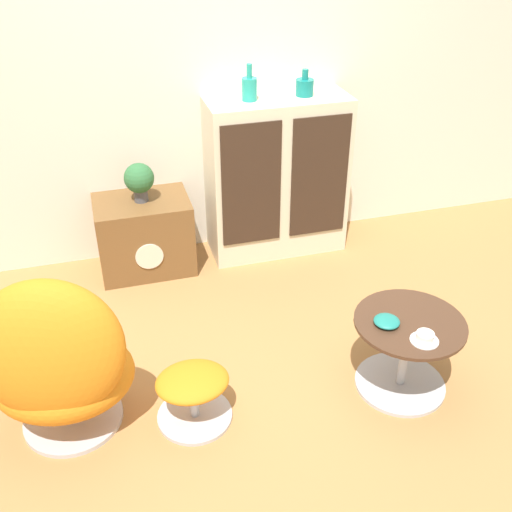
# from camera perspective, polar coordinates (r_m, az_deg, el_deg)

# --- Properties ---
(ground_plane) EXTENTS (12.00, 12.00, 0.00)m
(ground_plane) POSITION_cam_1_polar(r_m,az_deg,el_deg) (3.12, 1.21, -13.67)
(ground_plane) COLOR #A87542
(wall_back) EXTENTS (6.40, 0.06, 2.60)m
(wall_back) POSITION_cam_1_polar(r_m,az_deg,el_deg) (3.92, -6.15, 18.09)
(wall_back) COLOR silver
(wall_back) RESTS_ON ground_plane
(sideboard) EXTENTS (0.93, 0.39, 1.08)m
(sideboard) POSITION_cam_1_polar(r_m,az_deg,el_deg) (4.08, 1.99, 7.52)
(sideboard) COLOR beige
(sideboard) RESTS_ON ground_plane
(tv_console) EXTENTS (0.61, 0.43, 0.50)m
(tv_console) POSITION_cam_1_polar(r_m,az_deg,el_deg) (4.03, -10.56, 2.00)
(tv_console) COLOR brown
(tv_console) RESTS_ON ground_plane
(egg_chair) EXTENTS (0.75, 0.71, 0.89)m
(egg_chair) POSITION_cam_1_polar(r_m,az_deg,el_deg) (2.84, -18.42, -9.78)
(egg_chair) COLOR #B7B7BC
(egg_chair) RESTS_ON ground_plane
(ottoman) EXTENTS (0.37, 0.37, 0.28)m
(ottoman) POSITION_cam_1_polar(r_m,az_deg,el_deg) (2.93, -6.03, -12.55)
(ottoman) COLOR #B7B7BC
(ottoman) RESTS_ON ground_plane
(coffee_table) EXTENTS (0.55, 0.55, 0.42)m
(coffee_table) POSITION_cam_1_polar(r_m,az_deg,el_deg) (3.14, 14.02, -8.78)
(coffee_table) COLOR #B7B7BC
(coffee_table) RESTS_ON ground_plane
(vase_leftmost) EXTENTS (0.09, 0.09, 0.22)m
(vase_leftmost) POSITION_cam_1_polar(r_m,az_deg,el_deg) (3.81, -0.63, 15.70)
(vase_leftmost) COLOR teal
(vase_leftmost) RESTS_ON sideboard
(vase_inner_left) EXTENTS (0.11, 0.11, 0.17)m
(vase_inner_left) POSITION_cam_1_polar(r_m,az_deg,el_deg) (3.93, 4.66, 15.78)
(vase_inner_left) COLOR #147A75
(vase_inner_left) RESTS_ON sideboard
(potted_plant) EXTENTS (0.19, 0.19, 0.25)m
(potted_plant) POSITION_cam_1_polar(r_m,az_deg,el_deg) (3.85, -11.07, 7.16)
(potted_plant) COLOR #4C4C51
(potted_plant) RESTS_ON tv_console
(teacup) EXTENTS (0.13, 0.13, 0.05)m
(teacup) POSITION_cam_1_polar(r_m,az_deg,el_deg) (2.91, 15.77, -7.52)
(teacup) COLOR white
(teacup) RESTS_ON coffee_table
(bowl) EXTENTS (0.13, 0.13, 0.04)m
(bowl) POSITION_cam_1_polar(r_m,az_deg,el_deg) (2.96, 12.35, -6.09)
(bowl) COLOR #1E7A70
(bowl) RESTS_ON coffee_table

